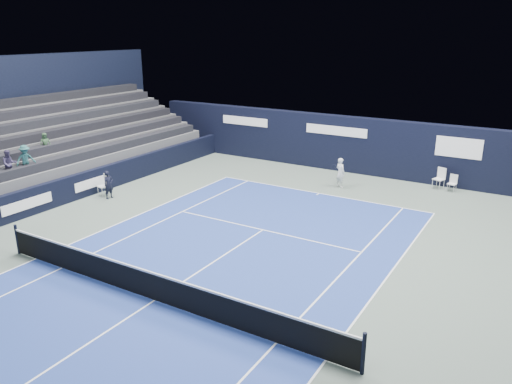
# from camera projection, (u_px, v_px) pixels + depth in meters

# --- Properties ---
(ground) EXTENTS (48.00, 48.00, 0.00)m
(ground) POSITION_uv_depth(u_px,v_px,m) (196.00, 274.00, 16.40)
(ground) COLOR #516157
(ground) RESTS_ON ground
(court_surface) EXTENTS (10.97, 23.77, 0.01)m
(court_surface) POSITION_uv_depth(u_px,v_px,m) (154.00, 301.00, 14.76)
(court_surface) COLOR navy
(court_surface) RESTS_ON ground
(folding_chair_back_a) EXTENTS (0.61, 0.63, 1.07)m
(folding_chair_back_a) POSITION_uv_depth(u_px,v_px,m) (441.00, 175.00, 25.06)
(folding_chair_back_a) COLOR silver
(folding_chair_back_a) RESTS_ON ground
(folding_chair_back_b) EXTENTS (0.43, 0.42, 0.86)m
(folding_chair_back_b) POSITION_uv_depth(u_px,v_px,m) (453.00, 182.00, 24.64)
(folding_chair_back_b) COLOR silver
(folding_chair_back_b) RESTS_ON ground
(line_judge_chair) EXTENTS (0.55, 0.54, 1.05)m
(line_judge_chair) POSITION_uv_depth(u_px,v_px,m) (105.00, 184.00, 23.98)
(line_judge_chair) COLOR white
(line_judge_chair) RESTS_ON ground
(line_judge) EXTENTS (0.39, 0.53, 1.35)m
(line_judge) POSITION_uv_depth(u_px,v_px,m) (109.00, 185.00, 23.56)
(line_judge) COLOR black
(line_judge) RESTS_ON ground
(court_markings) EXTENTS (11.03, 23.83, 0.00)m
(court_markings) POSITION_uv_depth(u_px,v_px,m) (154.00, 300.00, 14.76)
(court_markings) COLOR white
(court_markings) RESTS_ON court_surface
(tennis_net) EXTENTS (12.90, 0.10, 1.10)m
(tennis_net) POSITION_uv_depth(u_px,v_px,m) (153.00, 285.00, 14.61)
(tennis_net) COLOR black
(tennis_net) RESTS_ON ground
(back_sponsor_wall) EXTENTS (26.00, 0.63, 3.10)m
(back_sponsor_wall) POSITION_uv_depth(u_px,v_px,m) (354.00, 145.00, 27.73)
(back_sponsor_wall) COLOR black
(back_sponsor_wall) RESTS_ON ground
(side_barrier_left) EXTENTS (0.33, 22.00, 1.20)m
(side_barrier_left) POSITION_uv_depth(u_px,v_px,m) (89.00, 183.00, 24.10)
(side_barrier_left) COLOR black
(side_barrier_left) RESTS_ON ground
(spectator_stand) EXTENTS (6.00, 18.00, 6.40)m
(spectator_stand) POSITION_uv_depth(u_px,v_px,m) (52.00, 143.00, 26.34)
(spectator_stand) COLOR #4C4C4E
(spectator_stand) RESTS_ON ground
(tennis_player) EXTENTS (0.66, 0.90, 1.53)m
(tennis_player) POSITION_uv_depth(u_px,v_px,m) (340.00, 173.00, 25.21)
(tennis_player) COLOR white
(tennis_player) RESTS_ON ground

